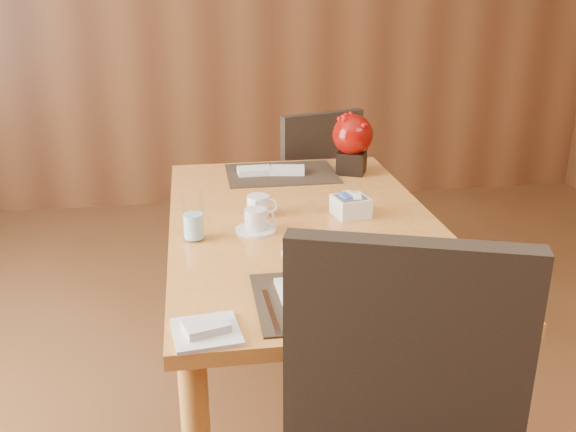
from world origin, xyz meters
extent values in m
cube|color=#CC8238|center=(0.00, 0.60, 0.73)|extent=(0.90, 1.50, 0.04)
cylinder|color=#CC8238|center=(-0.39, 1.29, 0.35)|extent=(0.07, 0.07, 0.71)
cylinder|color=#CC8238|center=(0.39, 1.29, 0.35)|extent=(0.07, 0.07, 0.71)
cube|color=black|center=(0.00, 0.05, 0.75)|extent=(0.45, 0.33, 0.01)
cube|color=black|center=(0.00, 1.15, 0.75)|extent=(0.45, 0.33, 0.01)
cube|color=silver|center=(-0.01, 0.01, 0.76)|extent=(0.31, 0.31, 0.01)
cube|color=silver|center=(-0.01, 0.01, 0.81)|extent=(0.22, 0.22, 0.10)
cylinder|color=tan|center=(-0.01, 0.01, 0.82)|extent=(0.20, 0.20, 0.08)
cylinder|color=silver|center=(-0.17, 0.54, 0.75)|extent=(0.13, 0.13, 0.01)
cylinder|color=silver|center=(-0.17, 0.54, 0.79)|extent=(0.07, 0.07, 0.07)
cylinder|color=black|center=(-0.17, 0.54, 0.82)|extent=(0.06, 0.06, 0.01)
cylinder|color=silver|center=(-0.37, 0.50, 0.83)|extent=(0.08, 0.08, 0.16)
cube|color=silver|center=(0.17, 0.64, 0.78)|extent=(0.13, 0.13, 0.07)
cube|color=black|center=(0.29, 1.13, 0.80)|extent=(0.15, 0.15, 0.09)
sphere|color=#890A05|center=(0.29, 1.13, 0.91)|extent=(0.17, 0.17, 0.17)
cube|color=silver|center=(-0.35, -0.07, 0.76)|extent=(0.17, 0.17, 0.01)
cube|color=black|center=(0.03, -0.35, 0.80)|extent=(0.47, 0.21, 0.54)
cube|color=black|center=(0.19, 1.68, 0.43)|extent=(0.54, 0.54, 0.06)
cube|color=black|center=(0.24, 1.49, 0.70)|extent=(0.41, 0.17, 0.47)
cylinder|color=black|center=(0.30, 1.91, 0.20)|extent=(0.03, 0.03, 0.40)
cylinder|color=black|center=(0.41, 1.57, 0.20)|extent=(0.03, 0.03, 0.40)
cylinder|color=black|center=(-0.04, 1.80, 0.20)|extent=(0.03, 0.03, 0.40)
cylinder|color=black|center=(0.07, 1.46, 0.20)|extent=(0.03, 0.03, 0.40)
camera|label=1|loc=(-0.36, -1.37, 1.53)|focal=40.00mm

